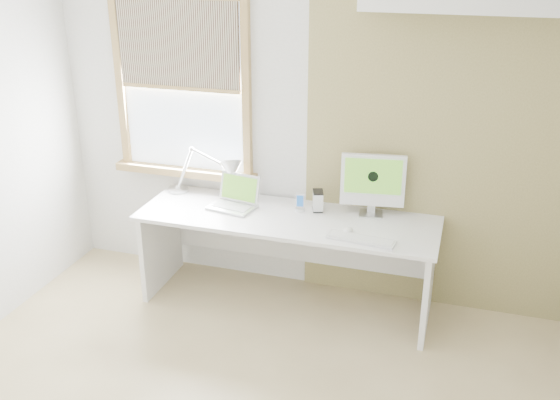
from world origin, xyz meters
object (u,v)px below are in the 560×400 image
at_px(desk, 289,237).
at_px(laptop, 235,199).
at_px(imac, 373,181).
at_px(external_drive, 318,201).
at_px(desk_lamp, 221,173).

distance_m(desk, laptop, 0.50).
bearing_deg(laptop, desk, -1.53).
bearing_deg(imac, desk, -163.24).
distance_m(laptop, imac, 1.04).
height_order(laptop, external_drive, laptop).
distance_m(desk, desk_lamp, 0.74).
relative_size(laptop, external_drive, 2.46).
height_order(desk_lamp, imac, imac).
bearing_deg(desk_lamp, imac, 0.94).
bearing_deg(desk_lamp, laptop, -40.39).
relative_size(external_drive, imac, 0.33).
relative_size(desk, laptop, 5.85).
distance_m(external_drive, imac, 0.43).
bearing_deg(imac, desk_lamp, -179.06).
bearing_deg(desk, imac, 16.76).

